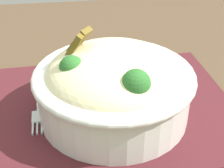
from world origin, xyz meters
TOP-DOWN VIEW (x-y plane):
  - table at (0.00, 0.00)m, footprint 1.07×0.95m
  - placemat at (0.03, 0.02)m, footprint 0.43×0.31m
  - bowl at (0.00, 0.04)m, footprint 0.22×0.22m
  - fork at (0.11, 0.01)m, footprint 0.02×0.12m

SIDE VIEW (x-z plane):
  - table at x=0.00m, z-range 0.29..1.02m
  - placemat at x=0.03m, z-range 0.72..0.73m
  - fork at x=0.11m, z-range 0.73..0.73m
  - bowl at x=0.00m, z-range 0.72..0.84m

